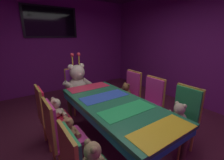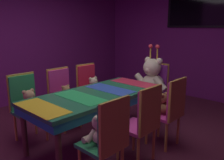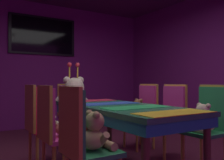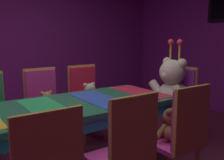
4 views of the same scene
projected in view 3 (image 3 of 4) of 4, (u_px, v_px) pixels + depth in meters
wall_back at (42, 65)px, 5.70m from camera, size 5.20×0.12×2.80m
banquet_table at (122, 113)px, 2.98m from camera, size 0.90×2.02×0.75m
chair_left_0 at (79, 135)px, 1.99m from camera, size 0.42×0.41×0.98m
teddy_left_0 at (95, 133)px, 2.07m from camera, size 0.27×0.34×0.32m
chair_left_1 at (52, 124)px, 2.53m from camera, size 0.42×0.41×0.98m
teddy_left_1 at (65, 125)px, 2.61m from camera, size 0.22×0.29×0.27m
chair_left_2 at (37, 117)px, 3.03m from camera, size 0.42×0.41×0.98m
teddy_left_2 at (48, 116)px, 3.11m from camera, size 0.26×0.33×0.31m
chair_right_0 at (211, 118)px, 2.92m from camera, size 0.42×0.41×0.98m
teddy_right_0 at (202, 119)px, 2.84m from camera, size 0.26×0.34×0.32m
chair_right_1 at (171, 113)px, 3.44m from camera, size 0.42×0.41×0.98m
chair_right_2 at (145, 109)px, 3.94m from camera, size 0.42×0.41×0.98m
teddy_right_2 at (138, 110)px, 3.87m from camera, size 0.25×0.32×0.30m
throne_chair at (71, 107)px, 4.29m from camera, size 0.41×0.42×0.98m
king_teddy_bear at (75, 99)px, 4.15m from camera, size 0.69×0.53×0.88m
wall_tv at (43, 36)px, 5.62m from camera, size 1.47×0.06×0.85m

